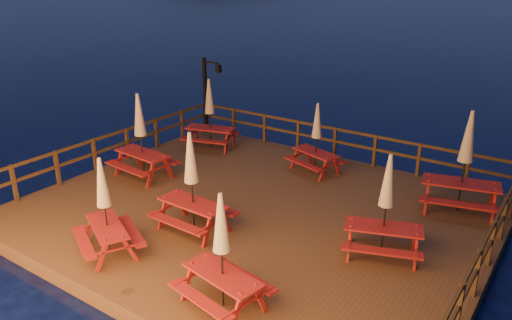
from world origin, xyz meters
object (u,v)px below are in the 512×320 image
(picnic_table_1, at_px, (192,181))
(picnic_table_2, at_px, (141,135))
(lamp_post, at_px, (208,89))
(picnic_table_0, at_px, (465,161))

(picnic_table_1, relative_size, picnic_table_2, 0.96)
(lamp_post, relative_size, picnic_table_2, 1.11)
(lamp_post, bearing_deg, picnic_table_0, -8.56)
(picnic_table_0, height_order, picnic_table_1, picnic_table_0)
(picnic_table_0, bearing_deg, picnic_table_1, -150.84)
(picnic_table_1, height_order, picnic_table_2, picnic_table_2)
(lamp_post, bearing_deg, picnic_table_1, -53.16)
(picnic_table_2, bearing_deg, picnic_table_1, -20.77)
(picnic_table_0, bearing_deg, lamp_post, 157.28)
(picnic_table_0, xyz_separation_m, picnic_table_1, (-5.20, -4.91, -0.12))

